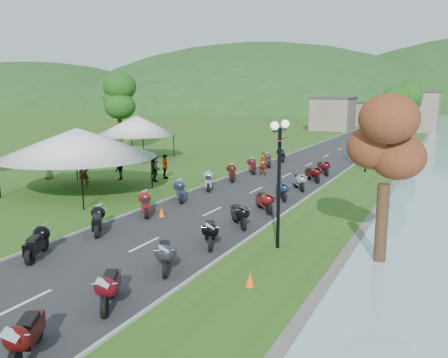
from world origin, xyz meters
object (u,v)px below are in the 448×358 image
at_px(pedestrian_a, 85,187).
at_px(pedestrian_c, 120,180).
at_px(vendor_tent_main, 78,161).
at_px(pedestrian_b, 84,182).

bearing_deg(pedestrian_a, pedestrian_c, 48.39).
relative_size(pedestrian_a, pedestrian_c, 0.95).
xyz_separation_m(vendor_tent_main, pedestrian_a, (-1.03, 1.54, -2.00)).
bearing_deg(pedestrian_a, pedestrian_b, 99.02).
height_order(vendor_tent_main, pedestrian_a, vendor_tent_main).
bearing_deg(pedestrian_a, vendor_tent_main, -89.97).
xyz_separation_m(vendor_tent_main, pedestrian_b, (-2.24, 2.84, -2.00)).
bearing_deg(pedestrian_b, pedestrian_a, 124.20).
relative_size(pedestrian_a, pedestrian_b, 1.01).
distance_m(pedestrian_a, pedestrian_c, 3.14).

